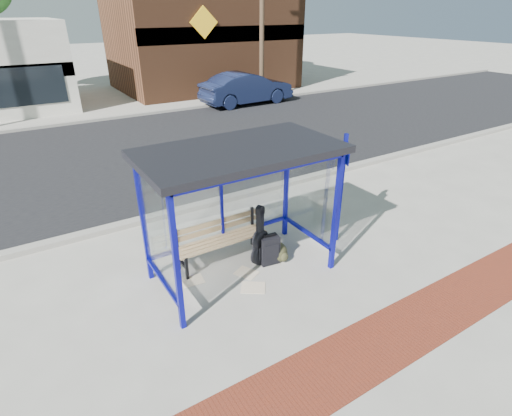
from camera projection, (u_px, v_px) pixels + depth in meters
ground at (243, 272)px, 7.45m from camera, size 120.00×120.00×0.00m
brick_paver_strip at (338, 367)px, 5.47m from camera, size 60.00×1.00×0.01m
curb_near at (182, 210)px, 9.62m from camera, size 60.00×0.25×0.12m
street_asphalt at (124, 154)px, 13.52m from camera, size 60.00×10.00×0.00m
curb_far at (91, 120)px, 17.36m from camera, size 60.00×0.25×0.12m
far_sidewalk at (83, 113)px, 18.83m from camera, size 60.00×4.00×0.01m
bus_shelter at (239, 167)px, 6.58m from camera, size 3.30×1.80×2.42m
storefront_brown at (202, 31)px, 23.84m from camera, size 10.00×7.08×6.40m
utility_pole_east at (262, 16)px, 20.04m from camera, size 1.60×0.24×8.00m
bench at (220, 237)px, 7.63m from camera, size 1.83×0.45×0.86m
guitar_bag at (260, 244)px, 7.52m from camera, size 0.44×0.27×1.17m
suitcase at (269, 250)px, 7.59m from camera, size 0.39×0.28×0.63m
backpack at (281, 253)px, 7.71m from camera, size 0.35×0.33×0.38m
sign_post at (342, 183)px, 7.92m from camera, size 0.15×0.27×2.31m
newspaper_a at (193, 281)px, 7.21m from camera, size 0.43×0.36×0.01m
newspaper_b at (253, 288)px, 7.03m from camera, size 0.54×0.52×0.01m
newspaper_c at (246, 273)px, 7.42m from camera, size 0.46×0.50×0.01m
parked_car at (247, 88)px, 20.30m from camera, size 4.84×1.83×1.58m
fire_hydrant at (270, 87)px, 22.62m from camera, size 0.37×0.25×0.83m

